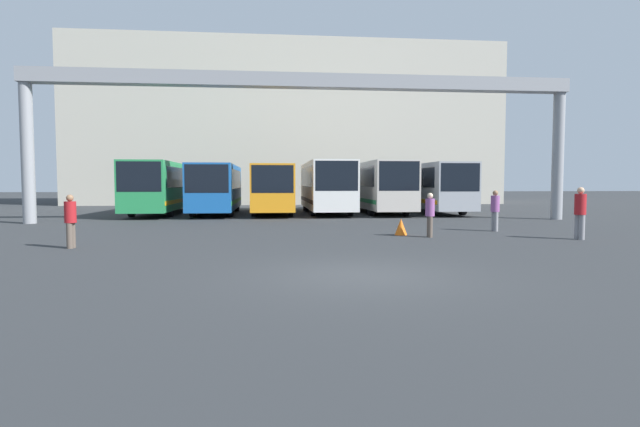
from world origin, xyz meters
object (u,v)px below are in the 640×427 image
at_px(bus_slot_5, 431,185).
at_px(pedestrian_near_left, 70,220).
at_px(bus_slot_2, 272,186).
at_px(bus_slot_4, 377,184).
at_px(bus_slot_3, 326,184).
at_px(pedestrian_far_center, 430,214).
at_px(pedestrian_near_center, 580,212).
at_px(pedestrian_mid_right, 495,210).
at_px(bus_slot_1, 217,186).
at_px(bus_slot_0, 163,185).
at_px(traffic_cone, 401,227).

xyz_separation_m(bus_slot_5, pedestrian_near_left, (-16.67, -16.52, -0.97)).
height_order(bus_slot_2, bus_slot_4, bus_slot_4).
bearing_deg(bus_slot_3, pedestrian_far_center, -81.82).
bearing_deg(pedestrian_near_center, pedestrian_mid_right, 9.96).
height_order(bus_slot_1, bus_slot_2, bus_slot_1).
height_order(pedestrian_far_center, pedestrian_near_center, pedestrian_near_center).
relative_size(bus_slot_5, pedestrian_mid_right, 6.21).
xyz_separation_m(bus_slot_1, pedestrian_near_left, (-2.68, -16.41, -0.90)).
relative_size(bus_slot_3, bus_slot_5, 1.02).
relative_size(bus_slot_0, pedestrian_near_left, 7.18).
xyz_separation_m(bus_slot_5, pedestrian_near_center, (0.10, -15.90, -0.86)).
relative_size(bus_slot_2, traffic_cone, 16.59).
height_order(bus_slot_3, bus_slot_4, bus_slot_3).
bearing_deg(pedestrian_far_center, bus_slot_4, 0.93).
xyz_separation_m(bus_slot_5, pedestrian_mid_right, (-1.50, -12.73, -0.94)).
bearing_deg(bus_slot_4, traffic_cone, -98.83).
bearing_deg(pedestrian_near_center, bus_slot_4, -4.41).
height_order(bus_slot_0, pedestrian_mid_right, bus_slot_0).
bearing_deg(bus_slot_3, bus_slot_5, -0.84).
relative_size(pedestrian_near_center, pedestrian_near_left, 1.12).
distance_m(bus_slot_2, traffic_cone, 14.68).
bearing_deg(bus_slot_1, pedestrian_near_center, -48.28).
distance_m(bus_slot_5, pedestrian_near_center, 15.93).
relative_size(bus_slot_1, bus_slot_2, 0.98).
relative_size(bus_slot_0, bus_slot_1, 1.15).
height_order(pedestrian_near_center, traffic_cone, pedestrian_near_center).
height_order(bus_slot_0, traffic_cone, bus_slot_0).
height_order(bus_slot_4, pedestrian_near_center, bus_slot_4).
bearing_deg(traffic_cone, bus_slot_2, 109.08).
xyz_separation_m(pedestrian_near_center, pedestrian_near_left, (-16.77, -0.61, -0.11)).
bearing_deg(bus_slot_0, bus_slot_3, -3.00).
bearing_deg(bus_slot_3, pedestrian_near_center, -66.09).
bearing_deg(pedestrian_near_center, bus_slot_3, 7.11).
relative_size(bus_slot_3, pedestrian_near_left, 6.50).
relative_size(bus_slot_0, bus_slot_2, 1.12).
xyz_separation_m(pedestrian_far_center, pedestrian_near_left, (-11.80, -1.86, 0.01)).
height_order(bus_slot_2, bus_slot_3, bus_slot_3).
distance_m(pedestrian_far_center, pedestrian_mid_right, 3.88).
bearing_deg(pedestrian_far_center, pedestrian_near_left, 105.10).
bearing_deg(pedestrian_far_center, traffic_cone, 50.67).
bearing_deg(bus_slot_3, bus_slot_0, 177.00).
distance_m(bus_slot_0, bus_slot_5, 17.50).
distance_m(bus_slot_0, pedestrian_far_center, 19.85).
bearing_deg(bus_slot_2, pedestrian_far_center, -69.04).
xyz_separation_m(bus_slot_0, bus_slot_3, (10.49, -0.55, 0.04)).
height_order(bus_slot_0, bus_slot_5, bus_slot_0).
distance_m(bus_slot_2, bus_slot_5, 10.49).
relative_size(bus_slot_0, pedestrian_near_center, 6.38).
height_order(bus_slot_5, pedestrian_near_center, bus_slot_5).
relative_size(bus_slot_3, bus_slot_4, 0.93).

